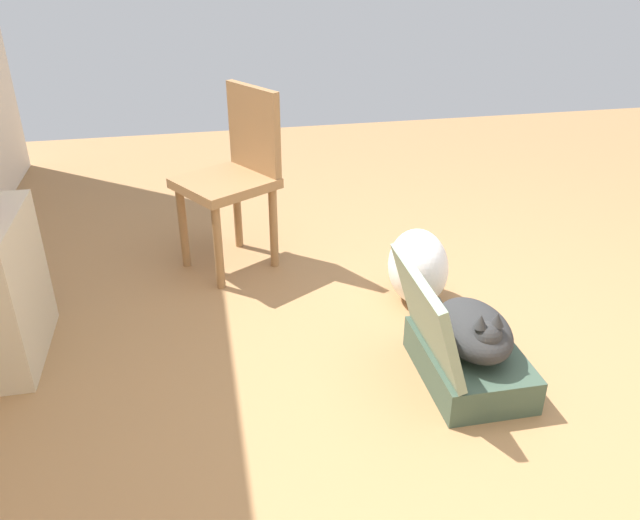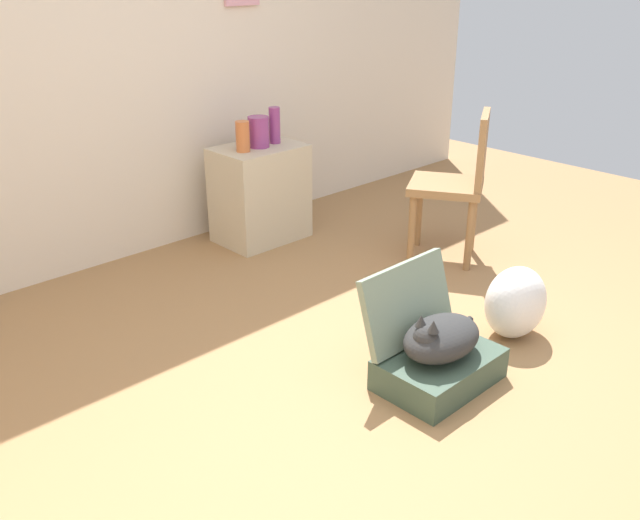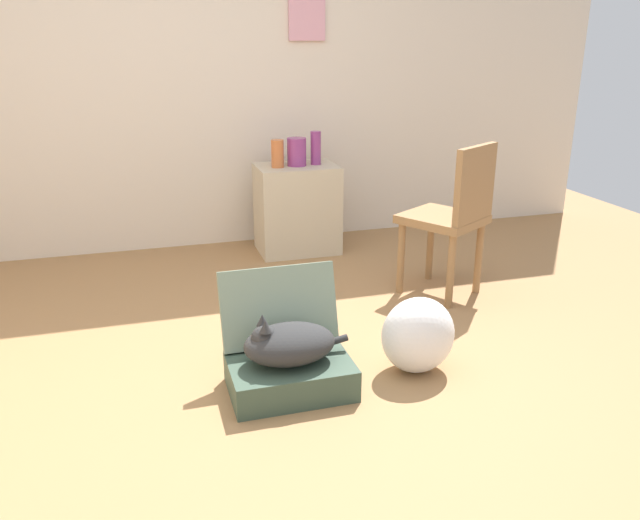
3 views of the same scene
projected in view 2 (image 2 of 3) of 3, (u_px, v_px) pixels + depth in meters
name	position (u px, v px, depth m)	size (l,w,h in m)	color
ground_plane	(414.00, 385.00, 3.09)	(7.68, 7.68, 0.00)	#9E7247
wall_back	(129.00, 43.00, 4.07)	(6.40, 0.15, 2.60)	beige
suitcase_base	(439.00, 369.00, 3.08)	(0.54, 0.37, 0.15)	#384C3D
suitcase_lid	(407.00, 303.00, 3.11)	(0.54, 0.37, 0.04)	gray
cat	(440.00, 338.00, 3.01)	(0.49, 0.28, 0.23)	#2D2D2D
plastic_bag_white	(515.00, 302.00, 3.43)	(0.35, 0.28, 0.37)	white
side_table	(260.00, 194.00, 4.58)	(0.57, 0.41, 0.64)	beige
vase_tall	(243.00, 136.00, 4.31)	(0.09, 0.09, 0.19)	#CC6B38
vase_short	(275.00, 125.00, 4.50)	(0.07, 0.07, 0.23)	#8C387A
vase_round	(259.00, 132.00, 4.41)	(0.14, 0.14, 0.20)	#8C387A
chair	(458.00, 181.00, 4.20)	(0.57, 0.58, 0.93)	olive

